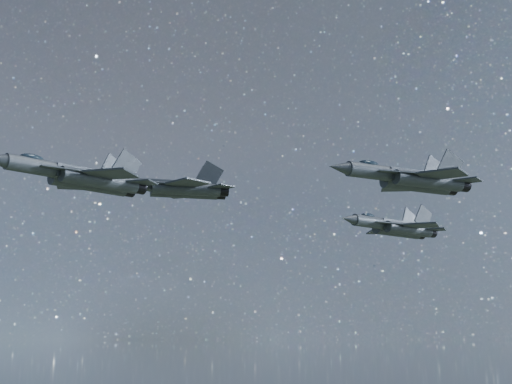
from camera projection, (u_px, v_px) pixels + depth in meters
jet_lead at (82, 177)px, 76.30m from camera, size 19.24×13.23×4.83m
jet_left at (174, 188)px, 89.90m from camera, size 17.91×11.97×4.54m
jet_right at (411, 179)px, 67.60m from camera, size 16.11×11.29×4.06m
jet_slot at (396, 227)px, 89.41m from camera, size 16.38×11.52×4.14m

